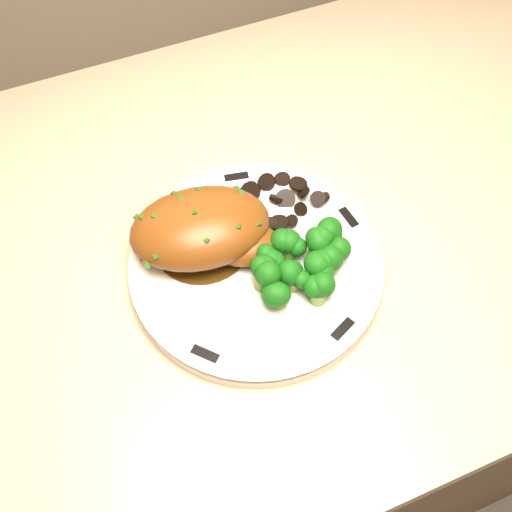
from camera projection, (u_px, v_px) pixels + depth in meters
name	position (u px, v px, depth m)	size (l,w,h in m)	color
counter	(481.00, 281.00, 1.11)	(1.87, 0.64, 0.93)	brown
plate	(256.00, 266.00, 0.65)	(0.25, 0.25, 0.02)	white
rim_accent_0	(349.00, 217.00, 0.67)	(0.03, 0.01, 0.00)	black
rim_accent_1	(236.00, 177.00, 0.70)	(0.03, 0.01, 0.00)	black
rim_accent_2	(147.00, 250.00, 0.65)	(0.03, 0.01, 0.00)	black
rim_accent_3	(205.00, 354.00, 0.58)	(0.03, 0.01, 0.00)	black
rim_accent_4	(343.00, 329.00, 0.60)	(0.03, 0.01, 0.00)	black
gravy_pool	(202.00, 243.00, 0.65)	(0.10, 0.10, 0.00)	#3E290B
chicken_breast	(205.00, 230.00, 0.63)	(0.15, 0.11, 0.05)	brown
mushroom_pile	(280.00, 206.00, 0.67)	(0.09, 0.07, 0.02)	black
broccoli_florets	(302.00, 264.00, 0.61)	(0.11, 0.08, 0.03)	olive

